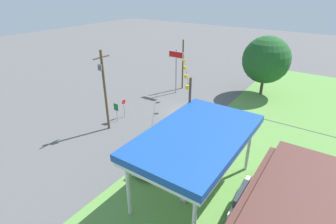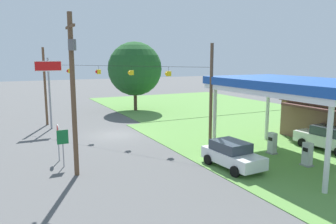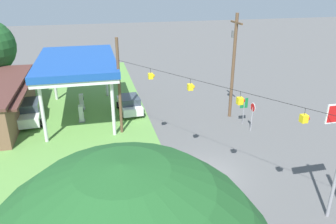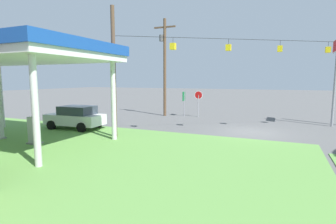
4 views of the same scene
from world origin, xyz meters
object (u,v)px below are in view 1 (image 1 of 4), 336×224
at_px(stop_sign_roadside, 124,104).
at_px(stop_sign_overhead, 176,62).
at_px(car_at_pumps_front, 153,160).
at_px(fuel_pump_far, 185,193).
at_px(fuel_pump_near, 203,172).
at_px(gas_station_canopy, 197,138).
at_px(route_sign, 116,109).
at_px(gas_station_store, 299,224).
at_px(utility_pole_main, 104,87).
at_px(car_at_pumps_rear, 249,200).
at_px(tree_west_verge, 266,60).

distance_m(stop_sign_roadside, stop_sign_overhead, 11.35).
bearing_deg(car_at_pumps_front, fuel_pump_far, 64.08).
bearing_deg(stop_sign_roadside, fuel_pump_near, -110.28).
height_order(gas_station_canopy, stop_sign_overhead, stop_sign_overhead).
bearing_deg(fuel_pump_near, route_sign, -104.99).
bearing_deg(gas_station_store, fuel_pump_far, -83.85).
height_order(fuel_pump_far, utility_pole_main, utility_pole_main).
relative_size(gas_station_canopy, car_at_pumps_front, 2.64).
bearing_deg(fuel_pump_far, fuel_pump_near, 180.00).
distance_m(stop_sign_roadside, route_sign, 1.45).
bearing_deg(car_at_pumps_front, car_at_pumps_rear, 86.82).
bearing_deg(stop_sign_overhead, tree_west_verge, 121.25).
bearing_deg(tree_west_verge, stop_sign_roadside, -34.57).
relative_size(stop_sign_roadside, route_sign, 1.04).
bearing_deg(gas_station_canopy, route_sign, -110.71).
bearing_deg(tree_west_verge, stop_sign_overhead, -58.75).
height_order(car_at_pumps_front, stop_sign_overhead, stop_sign_overhead).
distance_m(fuel_pump_near, stop_sign_roadside, 14.97).
height_order(gas_station_store, car_at_pumps_front, gas_station_store).
xyz_separation_m(car_at_pumps_front, car_at_pumps_rear, (-0.01, 8.99, 0.06)).
bearing_deg(car_at_pumps_front, gas_station_store, 82.08).
relative_size(fuel_pump_near, route_sign, 0.65).
bearing_deg(stop_sign_overhead, fuel_pump_near, 39.30).
relative_size(fuel_pump_far, tree_west_verge, 0.17).
bearing_deg(gas_station_store, tree_west_verge, -158.91).
relative_size(utility_pole_main, tree_west_verge, 1.05).
xyz_separation_m(gas_station_canopy, fuel_pump_near, (-1.54, -0.00, -4.25)).
xyz_separation_m(fuel_pump_near, stop_sign_overhead, (-16.05, -13.14, 4.19)).
xyz_separation_m(gas_station_canopy, route_sign, (-5.27, -13.93, -3.27)).
distance_m(fuel_pump_near, tree_west_verge, 23.51).
relative_size(fuel_pump_near, car_at_pumps_front, 0.36).
distance_m(gas_station_canopy, gas_station_store, 8.63).
relative_size(route_sign, tree_west_verge, 0.27).
distance_m(gas_station_canopy, stop_sign_roadside, 15.85).
bearing_deg(stop_sign_overhead, car_at_pumps_rear, 45.65).
bearing_deg(gas_station_store, utility_pole_main, -100.69).
height_order(gas_station_store, stop_sign_roadside, gas_station_store).
xyz_separation_m(stop_sign_roadside, utility_pole_main, (3.34, 0.52, 3.42)).
bearing_deg(route_sign, car_at_pumps_front, 62.42).
bearing_deg(fuel_pump_far, gas_station_canopy, 179.94).
bearing_deg(stop_sign_overhead, gas_station_canopy, 36.76).
height_order(gas_station_canopy, route_sign, gas_station_canopy).
xyz_separation_m(gas_station_canopy, car_at_pumps_rear, (-0.35, 4.49, -4.04)).
relative_size(gas_station_store, route_sign, 5.56).
xyz_separation_m(stop_sign_overhead, route_sign, (12.32, -0.79, -3.22)).
height_order(stop_sign_overhead, tree_west_verge, tree_west_verge).
bearing_deg(gas_station_canopy, tree_west_verge, -175.93).
distance_m(car_at_pumps_front, utility_pole_main, 10.44).
relative_size(fuel_pump_near, utility_pole_main, 0.17).
relative_size(car_at_pumps_front, stop_sign_overhead, 0.63).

